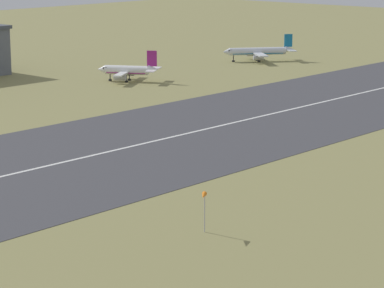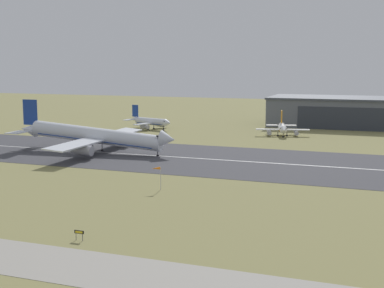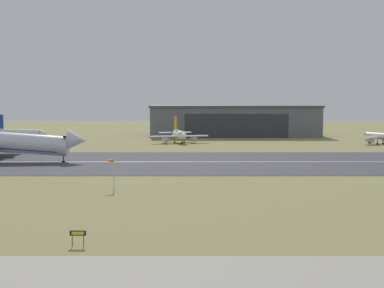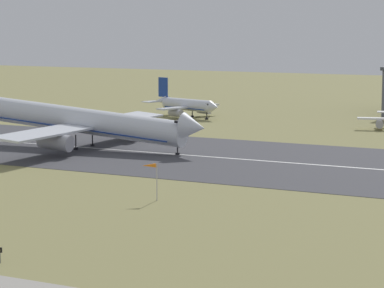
{
  "view_description": "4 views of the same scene",
  "coord_description": "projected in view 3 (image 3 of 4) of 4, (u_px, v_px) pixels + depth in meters",
  "views": [
    {
      "loc": [
        -99.49,
        2.59,
        35.16
      ],
      "look_at": [
        -4.67,
        87.09,
        6.6
      ],
      "focal_mm": 85.0,
      "sensor_mm": 36.0,
      "label": 1
    },
    {
      "loc": [
        28.12,
        -35.38,
        28.12
      ],
      "look_at": [
        -18.46,
        92.27,
        7.65
      ],
      "focal_mm": 50.0,
      "sensor_mm": 36.0,
      "label": 2
    },
    {
      "loc": [
        -5.21,
        -19.05,
        15.23
      ],
      "look_at": [
        -5.12,
        89.49,
        6.42
      ],
      "focal_mm": 50.0,
      "sensor_mm": 36.0,
      "label": 3
    },
    {
      "loc": [
        42.94,
        -35.92,
        24.55
      ],
      "look_at": [
        -18.67,
        83.03,
        6.72
      ],
      "focal_mm": 85.0,
      "sensor_mm": 36.0,
      "label": 4
    }
  ],
  "objects": [
    {
      "name": "ground_plane",
      "position": [
        228.0,
        207.0,
        76.58
      ],
      "size": [
        665.25,
        665.25,
        0.0
      ],
      "primitive_type": "plane",
      "color": "olive"
    },
    {
      "name": "taxiway_road",
      "position": [
        252.0,
        277.0,
        46.26
      ],
      "size": [
        318.94,
        12.14,
        0.05
      ],
      "primitive_type": "cube",
      "color": "gray",
      "rests_on": "ground_plane"
    },
    {
      "name": "airplane_parked_west",
      "position": [
        380.0,
        136.0,
        186.77
      ],
      "size": [
        16.03,
        16.62,
        8.0
      ],
      "color": "white",
      "rests_on": "ground_plane"
    },
    {
      "name": "airplane_parked_centre",
      "position": [
        179.0,
        135.0,
        191.65
      ],
      "size": [
        20.66,
        16.99,
        9.56
      ],
      "color": "white",
      "rests_on": "ground_plane"
    },
    {
      "name": "airplane_parked_east",
      "position": [
        20.0,
        134.0,
        193.48
      ],
      "size": [
        23.29,
        20.72,
        10.17
      ],
      "color": "silver",
      "rests_on": "ground_plane"
    },
    {
      "name": "windsock_pole",
      "position": [
        108.0,
        162.0,
        91.55
      ],
      "size": [
        1.95,
        1.56,
        5.27
      ],
      "color": "#B7B7BC",
      "rests_on": "ground_plane"
    },
    {
      "name": "runway_centreline",
      "position": [
        212.0,
        162.0,
        132.94
      ],
      "size": [
        382.72,
        0.7,
        0.01
      ],
      "primitive_type": "cube",
      "color": "silver",
      "rests_on": "runway_strip"
    },
    {
      "name": "runway_sign",
      "position": [
        77.0,
        234.0,
        55.93
      ],
      "size": [
        1.71,
        0.13,
        1.68
      ],
      "color": "#4C4C51",
      "rests_on": "ground_plane"
    },
    {
      "name": "hangar_building",
      "position": [
        233.0,
        120.0,
        233.68
      ],
      "size": [
        71.87,
        32.12,
        13.18
      ],
      "color": "slate",
      "rests_on": "ground_plane"
    },
    {
      "name": "runway_strip",
      "position": [
        212.0,
        162.0,
        132.94
      ],
      "size": [
        425.25,
        49.99,
        0.06
      ],
      "primitive_type": "cube",
      "color": "#3D3D42",
      "rests_on": "ground_plane"
    }
  ]
}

